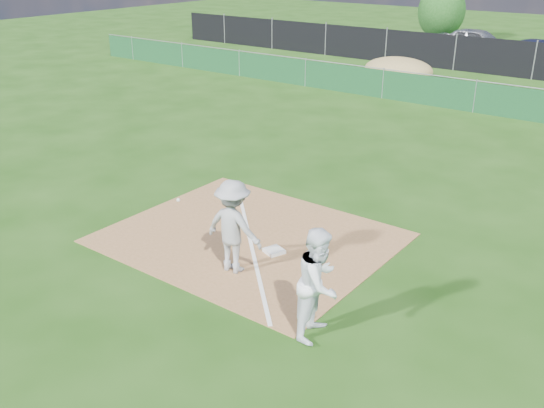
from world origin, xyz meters
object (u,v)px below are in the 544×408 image
at_px(first_base, 274,251).
at_px(runner, 319,283).
at_px(play_at_first, 233,227).
at_px(car_mid, 537,53).
at_px(tree_left, 442,11).
at_px(car_left, 477,42).

height_order(first_base, runner, runner).
xyz_separation_m(play_at_first, runner, (2.53, -0.80, -0.00)).
height_order(runner, car_mid, runner).
xyz_separation_m(play_at_first, tree_left, (-9.72, 33.32, 0.96)).
bearing_deg(first_base, car_left, 101.47).
distance_m(car_left, tree_left, 6.69).
bearing_deg(car_mid, first_base, -165.51).
bearing_deg(play_at_first, tree_left, 106.26).
bearing_deg(play_at_first, runner, -17.47).
distance_m(runner, car_mid, 28.32).
height_order(play_at_first, runner, runner).
bearing_deg(tree_left, car_left, -48.44).
xyz_separation_m(first_base, play_at_first, (-0.20, -1.07, 0.92)).
bearing_deg(car_mid, tree_left, 63.86).
bearing_deg(runner, car_mid, -1.37).
bearing_deg(tree_left, car_mid, -36.77).
relative_size(runner, tree_left, 0.52).
height_order(car_left, tree_left, tree_left).
xyz_separation_m(runner, car_left, (-7.87, 29.18, -0.16)).
distance_m(first_base, car_left, 27.88).
xyz_separation_m(first_base, tree_left, (-9.92, 32.25, 1.88)).
relative_size(play_at_first, runner, 1.08).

